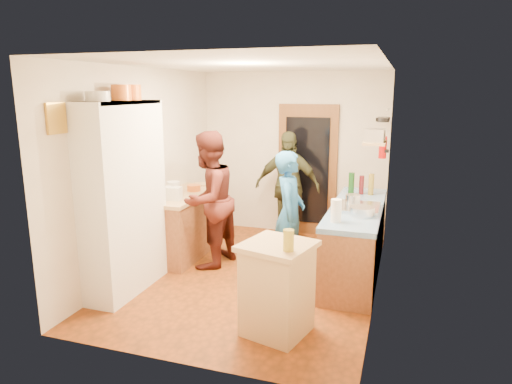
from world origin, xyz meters
The scene contains 44 objects.
floor centered at (0.00, 0.00, -0.01)m, with size 3.00×4.00×0.02m, color #883C0F.
ceiling centered at (0.00, 0.00, 2.61)m, with size 3.00×4.00×0.02m, color silver.
wall_back centered at (0.00, 2.01, 1.30)m, with size 3.00×0.02×2.60m, color beige.
wall_front centered at (0.00, -2.01, 1.30)m, with size 3.00×0.02×2.60m, color beige.
wall_left centered at (-1.51, 0.00, 1.30)m, with size 0.02×4.00×2.60m, color beige.
wall_right centered at (1.51, 0.00, 1.30)m, with size 0.02×4.00×2.60m, color beige.
door_frame centered at (0.25, 1.97, 1.05)m, with size 0.95×0.06×2.10m, color brown.
door_glass centered at (0.25, 1.94, 1.05)m, with size 0.70×0.02×1.70m, color black.
hutch_body centered at (-1.30, -0.80, 1.10)m, with size 0.40×1.20×2.20m, color white.
hutch_top_shelf centered at (-1.30, -0.80, 2.18)m, with size 0.40×1.14×0.04m, color white.
plate_stack centered at (-1.30, -1.14, 2.25)m, with size 0.25×0.25×0.10m, color white.
orange_pot_a centered at (-1.30, -0.72, 2.29)m, with size 0.22×0.22×0.17m, color orange.
orange_pot_b centered at (-1.30, -0.50, 2.29)m, with size 0.20×0.20×0.17m, color orange.
left_counter_base centered at (-1.20, 0.45, 0.42)m, with size 0.60×1.40×0.85m, color #995C36.
left_counter_top centered at (-1.20, 0.45, 0.88)m, with size 0.64×1.44×0.05m, color tan.
toaster centered at (-1.15, 0.06, 0.99)m, with size 0.23×0.15×0.17m, color white.
kettle centered at (-1.25, 0.28, 1.00)m, with size 0.17×0.17×0.20m, color white.
orange_bowl centered at (-1.12, 0.64, 0.94)m, with size 0.19×0.19×0.09m, color orange.
chopping_board centered at (-1.18, 1.06, 0.91)m, with size 0.30×0.22×0.03m, color tan.
right_counter_base centered at (1.20, 0.50, 0.42)m, with size 0.60×2.20×0.84m, color #995C36.
right_counter_top centered at (1.20, 0.50, 0.87)m, with size 0.62×2.22×0.06m, color #0753B7.
hob centered at (1.20, 0.34, 0.92)m, with size 0.55×0.58×0.04m, color silver.
pot_on_hob centered at (1.15, 0.42, 1.00)m, with size 0.18×0.18×0.12m, color silver.
bottle_a centered at (1.05, 1.09, 1.06)m, with size 0.08×0.08×0.31m, color #143F14.
bottle_b centered at (1.18, 1.18, 1.03)m, with size 0.07×0.07×0.26m, color #591419.
bottle_c centered at (1.31, 1.18, 1.05)m, with size 0.07×0.07×0.29m, color olive.
paper_towel centered at (1.05, -0.30, 1.03)m, with size 0.12×0.12×0.26m, color white.
mixing_bowl centered at (1.30, 0.03, 0.95)m, with size 0.28×0.28×0.11m, color silver.
island_base centered at (0.64, -1.22, 0.43)m, with size 0.55×0.55×0.86m, color tan.
island_top centered at (0.64, -1.22, 0.89)m, with size 0.62×0.62×0.05m, color tan.
cutting_board centered at (0.61, -1.16, 0.90)m, with size 0.35×0.28×0.02m, color white.
oil_jar centered at (0.79, -1.39, 1.01)m, with size 0.10×0.10×0.20m, color #AD9E2D.
pan_rail centered at (1.46, 1.52, 2.05)m, with size 0.02×0.02×0.65m, color silver.
pan_hang_a centered at (1.40, 1.35, 1.92)m, with size 0.18×0.18×0.05m, color black.
pan_hang_b centered at (1.40, 1.55, 1.90)m, with size 0.16×0.16×0.05m, color black.
pan_hang_c centered at (1.40, 1.75, 1.91)m, with size 0.17×0.17×0.05m, color black.
wall_shelf centered at (1.37, 0.45, 1.70)m, with size 0.26×0.42×0.03m, color tan.
radio centered at (1.37, 0.45, 1.79)m, with size 0.22×0.30×0.15m, color silver.
ext_bracket centered at (1.47, 1.70, 1.45)m, with size 0.06×0.10×0.04m, color black.
fire_extinguisher centered at (1.41, 1.70, 1.50)m, with size 0.11×0.11×0.32m, color red.
picture_frame centered at (-1.48, -1.55, 2.05)m, with size 0.03×0.25×0.30m, color gold.
person_hob centered at (0.43, 0.22, 0.79)m, with size 0.58×0.38×1.59m, color #22609E.
person_left centered at (-0.65, 0.23, 0.90)m, with size 0.88×0.68×1.81m, color #4D1C16.
person_back centered at (0.05, 1.52, 0.86)m, with size 1.00×0.42×1.71m, color #3B3E24.
Camera 1 is at (1.72, -5.15, 2.31)m, focal length 32.00 mm.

